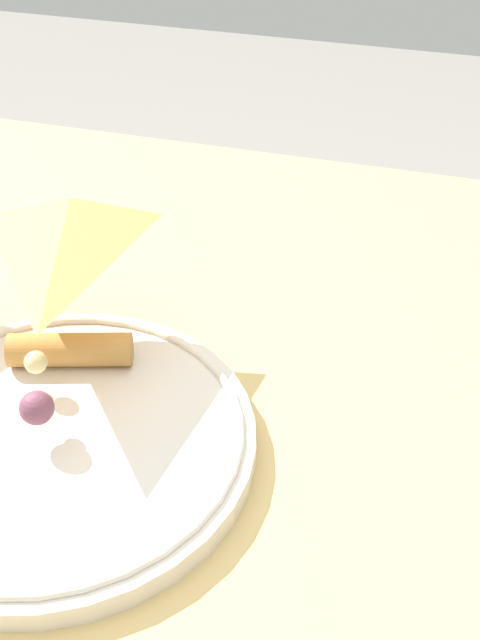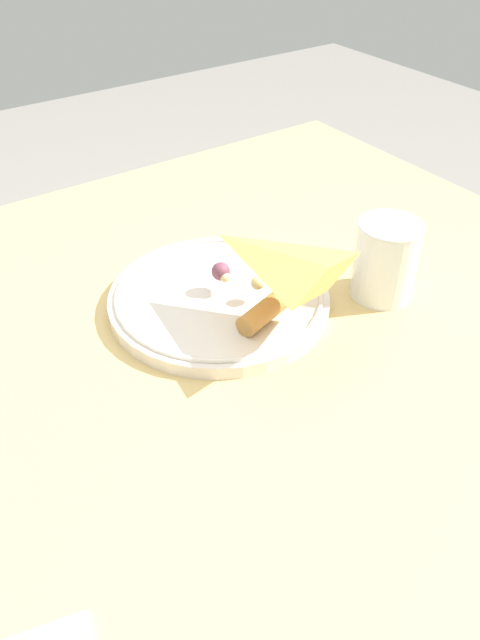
# 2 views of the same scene
# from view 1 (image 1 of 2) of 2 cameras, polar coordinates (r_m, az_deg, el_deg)

# --- Properties ---
(dining_table) EXTENTS (1.18, 0.86, 0.74)m
(dining_table) POSITION_cam_1_polar(r_m,az_deg,el_deg) (0.61, -0.66, -15.30)
(dining_table) COLOR #DBB770
(dining_table) RESTS_ON ground_plane
(plate_pizza) EXTENTS (0.26, 0.26, 0.05)m
(plate_pizza) POSITION_cam_1_polar(r_m,az_deg,el_deg) (0.54, -12.92, -7.98)
(plate_pizza) COLOR silver
(plate_pizza) RESTS_ON dining_table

